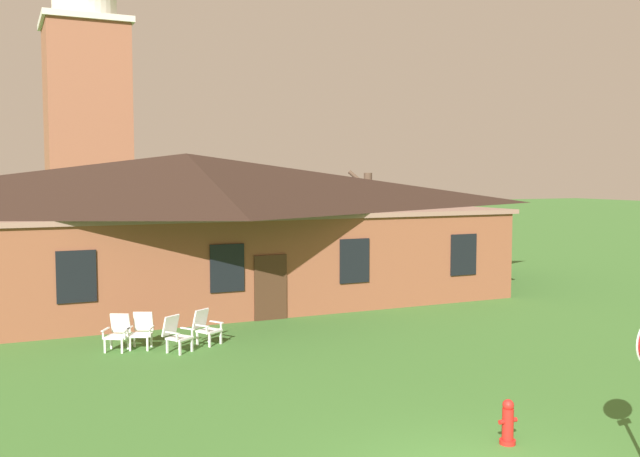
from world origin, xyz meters
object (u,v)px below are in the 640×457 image
lawn_chair_near_door (142,330)px  fire_hydrant (508,423)px  lawn_chair_by_porch (118,331)px  lawn_chair_middle (206,326)px  lawn_chair_left_end (176,333)px

lawn_chair_near_door → fire_hydrant: (4.49, -9.54, -0.12)m
lawn_chair_by_porch → lawn_chair_middle: (2.30, -0.31, 0.00)m
lawn_chair_middle → fire_hydrant: lawn_chair_middle is taller
lawn_chair_near_door → lawn_chair_middle: same height
lawn_chair_middle → fire_hydrant: size_ratio=1.21×
fire_hydrant → lawn_chair_near_door: bearing=115.2°
lawn_chair_by_porch → lawn_chair_middle: same height
fire_hydrant → lawn_chair_left_end: bearing=113.2°
lawn_chair_near_door → lawn_chair_middle: (1.68, -0.28, 0.00)m
lawn_chair_by_porch → lawn_chair_near_door: size_ratio=1.00×
lawn_chair_by_porch → lawn_chair_left_end: (1.36, -0.83, 0.00)m
lawn_chair_left_end → fire_hydrant: bearing=-66.8°
lawn_chair_by_porch → fire_hydrant: size_ratio=1.21×
lawn_chair_near_door → fire_hydrant: 10.55m
lawn_chair_left_end → lawn_chair_middle: (0.94, 0.52, 0.00)m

